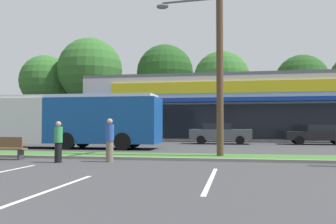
{
  "coord_description": "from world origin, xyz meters",
  "views": [
    {
      "loc": [
        5.06,
        -2.14,
        1.49
      ],
      "look_at": [
        1.34,
        18.1,
        2.16
      ],
      "focal_mm": 39.54,
      "sensor_mm": 36.0,
      "label": 1
    }
  ],
  "objects_px": {
    "city_bus": "(61,120)",
    "pedestrian_mid": "(58,142)",
    "car_2": "(318,134)",
    "pedestrian_by_pole": "(110,140)",
    "utility_pole": "(216,39)",
    "bus_stop_bench": "(7,148)",
    "car_0": "(68,133)",
    "car_1": "(220,133)"
  },
  "relations": [
    {
      "from": "bus_stop_bench",
      "to": "car_0",
      "type": "relative_size",
      "value": 0.34
    },
    {
      "from": "pedestrian_by_pole",
      "to": "utility_pole",
      "type": "bearing_deg",
      "value": 108.2
    },
    {
      "from": "city_bus",
      "to": "pedestrian_mid",
      "type": "relative_size",
      "value": 7.73
    },
    {
      "from": "car_1",
      "to": "pedestrian_by_pole",
      "type": "relative_size",
      "value": 2.67
    },
    {
      "from": "utility_pole",
      "to": "bus_stop_bench",
      "type": "distance_m",
      "value": 10.05
    },
    {
      "from": "utility_pole",
      "to": "pedestrian_by_pole",
      "type": "distance_m",
      "value": 6.35
    },
    {
      "from": "utility_pole",
      "to": "pedestrian_by_pole",
      "type": "relative_size",
      "value": 5.7
    },
    {
      "from": "pedestrian_by_pole",
      "to": "bus_stop_bench",
      "type": "bearing_deg",
      "value": -100.64
    },
    {
      "from": "city_bus",
      "to": "utility_pole",
      "type": "bearing_deg",
      "value": 151.7
    },
    {
      "from": "bus_stop_bench",
      "to": "pedestrian_mid",
      "type": "distance_m",
      "value": 2.79
    },
    {
      "from": "city_bus",
      "to": "car_2",
      "type": "height_order",
      "value": "city_bus"
    },
    {
      "from": "bus_stop_bench",
      "to": "car_2",
      "type": "xyz_separation_m",
      "value": [
        15.34,
        14.43,
        0.24
      ]
    },
    {
      "from": "utility_pole",
      "to": "car_1",
      "type": "height_order",
      "value": "utility_pole"
    },
    {
      "from": "car_0",
      "to": "city_bus",
      "type": "bearing_deg",
      "value": -67.43
    },
    {
      "from": "bus_stop_bench",
      "to": "car_2",
      "type": "bearing_deg",
      "value": -136.75
    },
    {
      "from": "utility_pole",
      "to": "car_1",
      "type": "bearing_deg",
      "value": 91.7
    },
    {
      "from": "city_bus",
      "to": "car_2",
      "type": "bearing_deg",
      "value": -157.03
    },
    {
      "from": "bus_stop_bench",
      "to": "pedestrian_by_pole",
      "type": "distance_m",
      "value": 4.56
    },
    {
      "from": "car_2",
      "to": "car_1",
      "type": "bearing_deg",
      "value": 3.94
    },
    {
      "from": "city_bus",
      "to": "car_2",
      "type": "distance_m",
      "value": 18.03
    },
    {
      "from": "city_bus",
      "to": "car_0",
      "type": "bearing_deg",
      "value": -68.04
    },
    {
      "from": "utility_pole",
      "to": "car_1",
      "type": "distance_m",
      "value": 12.64
    },
    {
      "from": "utility_pole",
      "to": "car_2",
      "type": "distance_m",
      "value": 14.73
    },
    {
      "from": "car_2",
      "to": "city_bus",
      "type": "bearing_deg",
      "value": 23.59
    },
    {
      "from": "bus_stop_bench",
      "to": "pedestrian_by_pole",
      "type": "relative_size",
      "value": 0.94
    },
    {
      "from": "bus_stop_bench",
      "to": "car_2",
      "type": "height_order",
      "value": "car_2"
    },
    {
      "from": "utility_pole",
      "to": "bus_stop_bench",
      "type": "height_order",
      "value": "utility_pole"
    },
    {
      "from": "car_0",
      "to": "car_1",
      "type": "relative_size",
      "value": 1.02
    },
    {
      "from": "car_0",
      "to": "car_2",
      "type": "height_order",
      "value": "car_0"
    },
    {
      "from": "car_2",
      "to": "pedestrian_by_pole",
      "type": "relative_size",
      "value": 2.63
    },
    {
      "from": "car_0",
      "to": "pedestrian_mid",
      "type": "xyz_separation_m",
      "value": [
        6.69,
        -14.78,
        0.03
      ]
    },
    {
      "from": "car_0",
      "to": "car_1",
      "type": "xyz_separation_m",
      "value": [
        12.29,
        -0.14,
        0.04
      ]
    },
    {
      "from": "car_2",
      "to": "pedestrian_mid",
      "type": "distance_m",
      "value": 19.72
    },
    {
      "from": "city_bus",
      "to": "bus_stop_bench",
      "type": "relative_size",
      "value": 7.7
    },
    {
      "from": "utility_pole",
      "to": "bus_stop_bench",
      "type": "bearing_deg",
      "value": -166.38
    },
    {
      "from": "car_0",
      "to": "pedestrian_by_pole",
      "type": "height_order",
      "value": "pedestrian_by_pole"
    },
    {
      "from": "car_1",
      "to": "car_0",
      "type": "bearing_deg",
      "value": 179.35
    },
    {
      "from": "bus_stop_bench",
      "to": "car_1",
      "type": "height_order",
      "value": "car_1"
    },
    {
      "from": "car_1",
      "to": "pedestrian_mid",
      "type": "distance_m",
      "value": 15.68
    },
    {
      "from": "car_1",
      "to": "car_2",
      "type": "bearing_deg",
      "value": 3.94
    },
    {
      "from": "utility_pole",
      "to": "car_2",
      "type": "relative_size",
      "value": 2.17
    },
    {
      "from": "utility_pole",
      "to": "city_bus",
      "type": "relative_size",
      "value": 0.79
    }
  ]
}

